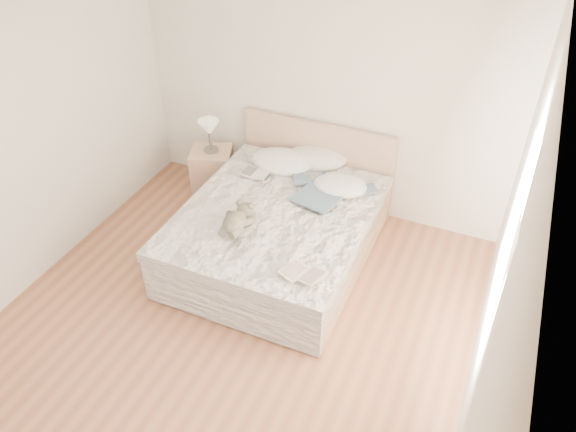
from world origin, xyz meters
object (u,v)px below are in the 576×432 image
(nightstand, at_px, (213,172))
(teddy_bear, at_px, (235,228))
(table_lamp, at_px, (209,129))
(bed, at_px, (280,230))
(photo_book, at_px, (255,173))
(childrens_book, at_px, (303,274))

(nightstand, bearing_deg, teddy_bear, -51.87)
(table_lamp, bearing_deg, bed, -31.03)
(photo_book, xyz_separation_m, teddy_bear, (0.25, -0.91, 0.02))
(nightstand, height_order, childrens_book, childrens_book)
(photo_book, distance_m, childrens_book, 1.57)
(bed, relative_size, nightstand, 3.83)
(bed, xyz_separation_m, table_lamp, (-1.16, 0.70, 0.52))
(bed, xyz_separation_m, nightstand, (-1.16, 0.68, -0.03))
(nightstand, distance_m, teddy_bear, 1.59)
(childrens_book, bearing_deg, bed, 143.10)
(bed, bearing_deg, teddy_bear, -110.43)
(table_lamp, bearing_deg, childrens_book, -41.12)
(childrens_book, distance_m, teddy_bear, 0.83)
(bed, bearing_deg, photo_book, 139.99)
(photo_book, bearing_deg, childrens_book, -49.72)
(nightstand, distance_m, table_lamp, 0.54)
(nightstand, relative_size, teddy_bear, 1.51)
(table_lamp, distance_m, childrens_book, 2.31)
(nightstand, relative_size, photo_book, 1.94)
(bed, xyz_separation_m, photo_book, (-0.44, 0.37, 0.32))
(photo_book, distance_m, teddy_bear, 0.94)
(nightstand, bearing_deg, table_lamp, 90.72)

